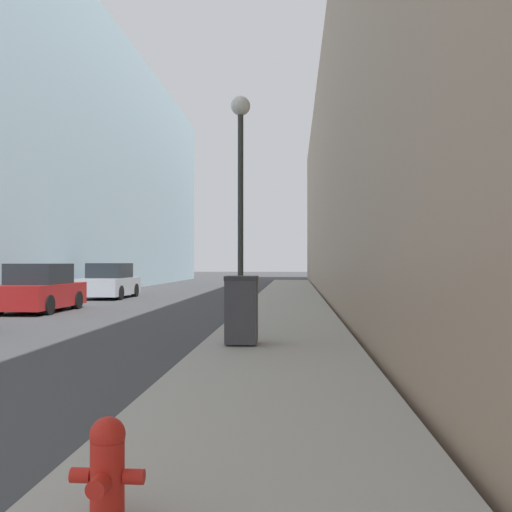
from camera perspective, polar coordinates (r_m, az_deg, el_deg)
The scene contains 7 objects.
sidewalk_right at distance 20.72m, azimuth 3.10°, elevation -5.09°, with size 2.99×60.00×0.14m.
building_right_stone at distance 29.91m, azimuth 18.16°, elevation 7.92°, with size 12.00×60.00×12.23m.
fire_hydrant at distance 3.72m, azimuth -14.67°, elevation -19.66°, with size 0.44×0.33×0.61m.
trash_bin at distance 10.68m, azimuth -1.46°, elevation -5.36°, with size 0.59×0.69×1.28m.
lamppost at distance 14.15m, azimuth -1.55°, elevation 8.42°, with size 0.48×0.48×5.63m.
parked_sedan_near at distance 20.75m, azimuth -20.83°, elevation -3.18°, with size 1.88×4.02×1.63m.
parked_sedan_far at distance 27.60m, azimuth -14.41°, elevation -2.56°, with size 1.92×4.06×1.64m.
Camera 1 is at (5.81, -2.66, 1.67)m, focal length 40.00 mm.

